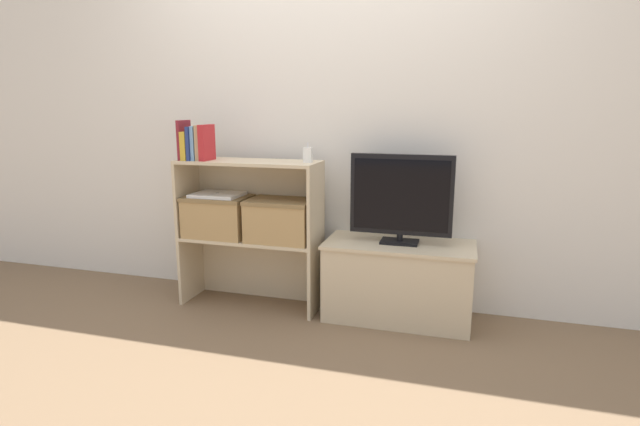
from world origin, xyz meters
name	(u,v)px	position (x,y,z in m)	size (l,w,h in m)	color
ground_plane	(313,321)	(0.00, 0.00, 0.00)	(16.00, 16.00, 0.00)	brown
wall_back	(332,117)	(0.00, 0.44, 1.20)	(10.00, 0.05, 2.40)	silver
tv_stand	(398,281)	(0.48, 0.20, 0.24)	(0.88, 0.42, 0.47)	#CCB793
tv	(401,197)	(0.48, 0.20, 0.75)	(0.60, 0.14, 0.53)	black
bookshelf_lower_tier	(255,259)	(-0.46, 0.22, 0.29)	(0.89, 0.32, 0.45)	#CCB793
bookshelf_upper_tier	(253,188)	(-0.46, 0.22, 0.76)	(0.89, 0.32, 0.49)	#CCB793
book_maroon	(184,140)	(-0.87, 0.10, 1.06)	(0.02, 0.14, 0.24)	maroon
book_mustard	(189,146)	(-0.84, 0.10, 1.03)	(0.04, 0.15, 0.18)	gold
book_navy	(193,143)	(-0.81, 0.10, 1.04)	(0.02, 0.16, 0.21)	navy
book_skyblue	(197,143)	(-0.78, 0.10, 1.04)	(0.02, 0.13, 0.21)	#709ECC
book_tan	(202,143)	(-0.75, 0.10, 1.05)	(0.03, 0.13, 0.22)	tan
book_crimson	(207,143)	(-0.71, 0.10, 1.05)	(0.04, 0.15, 0.22)	#B22328
baby_monitor	(308,155)	(-0.07, 0.16, 0.98)	(0.05, 0.03, 0.12)	white
storage_basket_left	(218,214)	(-0.68, 0.14, 0.59)	(0.41, 0.28, 0.26)	tan
storage_basket_right	(281,219)	(-0.25, 0.14, 0.59)	(0.41, 0.28, 0.26)	tan
laptop	(218,195)	(-0.68, 0.14, 0.72)	(0.30, 0.24, 0.02)	white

